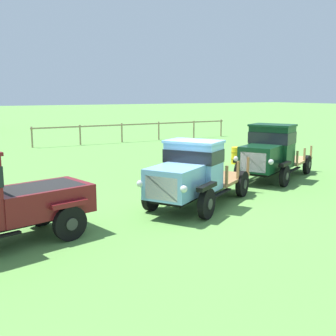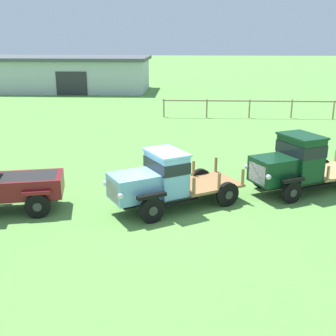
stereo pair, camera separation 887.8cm
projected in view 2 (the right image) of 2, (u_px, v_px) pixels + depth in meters
ground_plane at (162, 211)px, 14.91m from camera, size 240.00×240.00×0.00m
farm_shed at (53, 74)px, 46.80m from camera, size 21.40×8.41×3.72m
paddock_fence at (268, 105)px, 31.32m from camera, size 15.64×0.56×1.40m
vintage_truck_second_in_line at (162, 180)px, 14.83m from camera, size 5.08×3.98×2.11m
vintage_truck_midrow_center at (296, 163)px, 16.43m from camera, size 5.21×3.75×2.30m
oil_drum_beside_row at (306, 155)px, 20.31m from camera, size 0.59×0.59×0.85m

